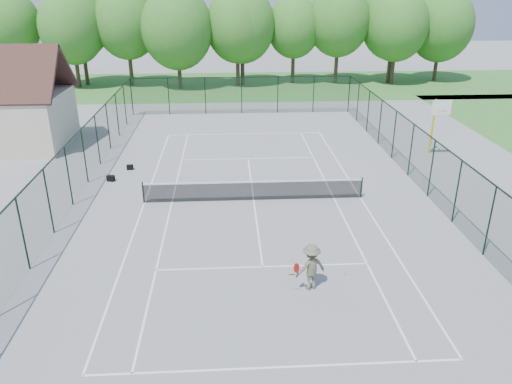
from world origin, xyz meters
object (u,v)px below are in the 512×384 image
basketball_goal (437,116)px  tennis_player (311,267)px  tennis_net (254,190)px  sports_bag_a (111,178)px

basketball_goal → tennis_player: (-10.10, -14.25, -1.69)m
tennis_net → tennis_player: 8.10m
basketball_goal → sports_bag_a: (-19.47, -3.23, -2.40)m
tennis_net → tennis_player: size_ratio=5.33×
basketball_goal → sports_bag_a: bearing=-170.6°
tennis_net → tennis_player: bearing=-78.6°
tennis_net → sports_bag_a: 8.37m
tennis_net → basketball_goal: 13.45m
tennis_net → basketball_goal: (11.71, 6.32, 1.99)m
tennis_net → sports_bag_a: size_ratio=27.02×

